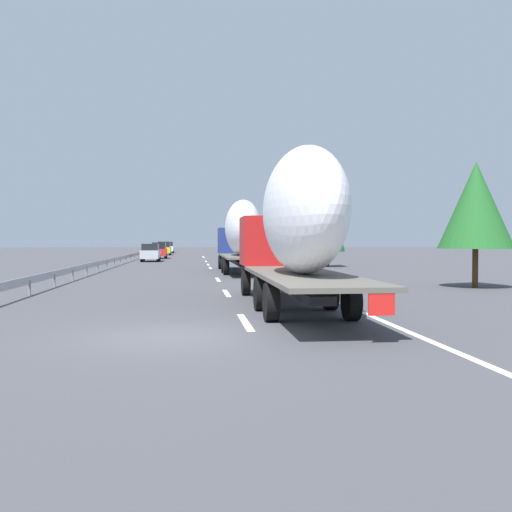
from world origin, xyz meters
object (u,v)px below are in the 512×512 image
truck_lead (241,233)px  car_silver_hatch (151,252)px  truck_trailing (296,224)px  car_yellow_coupe (164,248)px  car_white_van (168,247)px  car_red_compact (159,250)px  road_sign (249,238)px

truck_lead → car_silver_hatch: bearing=19.0°
truck_trailing → car_yellow_coupe: 68.27m
truck_trailing → car_silver_hatch: bearing=10.1°
truck_trailing → car_white_van: 82.24m
truck_lead → car_red_compact: 32.38m
truck_trailing → road_sign: truck_trailing is taller
car_white_van → car_silver_hatch: bearing=179.8°
truck_lead → truck_trailing: size_ratio=1.03×
car_silver_hatch → road_sign: 11.70m
truck_trailing → car_white_van: bearing=5.1°
truck_trailing → car_yellow_coupe: size_ratio=3.18×
car_white_van → road_sign: 36.74m
truck_lead → car_yellow_coupe: size_ratio=3.30×
car_silver_hatch → truck_trailing: bearing=-169.9°
car_red_compact → car_yellow_coupe: bearing=0.6°
truck_trailing → car_white_van: size_ratio=3.05×
truck_lead → car_white_van: size_ratio=3.16×
car_red_compact → car_white_van: car_red_compact is taller
truck_trailing → road_sign: bearing=-3.8°
car_silver_hatch → car_yellow_coupe: bearing=-0.3°
truck_trailing → car_silver_hatch: 42.60m
truck_lead → car_yellow_coupe: (47.65, 7.35, -1.68)m
car_red_compact → truck_lead: bearing=-167.2°
truck_lead → car_yellow_coupe: bearing=8.8°
truck_trailing → car_red_compact: bearing=7.9°
truck_trailing → car_silver_hatch: truck_trailing is taller
truck_trailing → road_sign: size_ratio=3.93×
car_white_van → car_silver_hatch: car_white_van is taller
truck_lead → car_red_compact: size_ratio=3.50×
car_white_van → road_sign: bearing=-163.4°
car_white_van → car_yellow_coupe: 14.04m
car_yellow_coupe → road_sign: bearing=-153.7°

